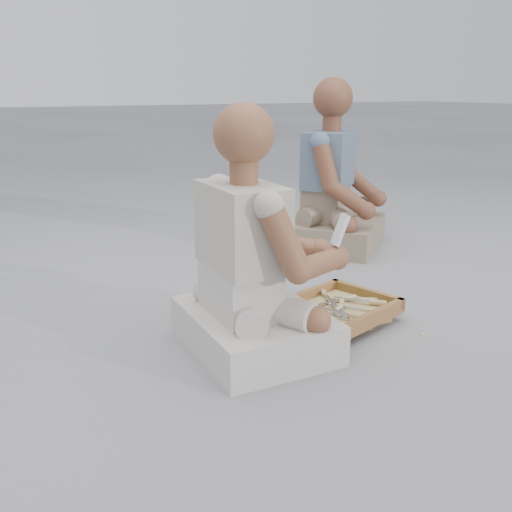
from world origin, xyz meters
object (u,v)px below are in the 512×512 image
tool_tray (336,310)px  companion (334,192)px  carved_panel (311,314)px  craftsman (253,271)px

tool_tray → companion: 1.24m
carved_panel → companion: companion is taller
carved_panel → tool_tray: tool_tray is taller
tool_tray → craftsman: 0.47m
carved_panel → tool_tray: 0.12m
companion → tool_tray: bearing=14.4°
carved_panel → tool_tray: bearing=-58.8°
tool_tray → companion: bearing=54.8°
carved_panel → tool_tray: (0.06, -0.09, 0.04)m
carved_panel → craftsman: (-0.35, -0.14, 0.28)m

